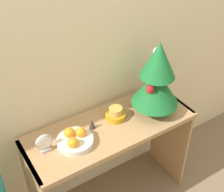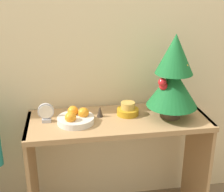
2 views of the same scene
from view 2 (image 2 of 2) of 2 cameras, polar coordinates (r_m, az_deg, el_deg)
The scene contains 7 objects.
back_wall at distance 1.92m, azimuth -0.07°, elevation 13.66°, with size 7.00×0.05×2.50m, color beige.
console_table at distance 1.91m, azimuth 1.12°, elevation -8.78°, with size 1.06×0.41×0.72m.
mini_tree at distance 1.79m, azimuth 11.16°, elevation 3.47°, with size 0.29×0.29×0.49m.
fruit_bowl at distance 1.78m, azimuth -6.64°, elevation -4.00°, with size 0.21×0.21×0.08m.
singing_bowl at distance 1.87m, azimuth 2.90°, elevation -2.53°, with size 0.13×0.13×0.08m.
desk_clock at distance 1.81m, azimuth -11.98°, elevation -3.04°, with size 0.09×0.04×0.11m.
figurine at distance 1.84m, azimuth -2.22°, elevation -2.85°, with size 0.04×0.04×0.07m.
Camera 2 is at (-0.30, -1.43, 1.49)m, focal length 50.00 mm.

